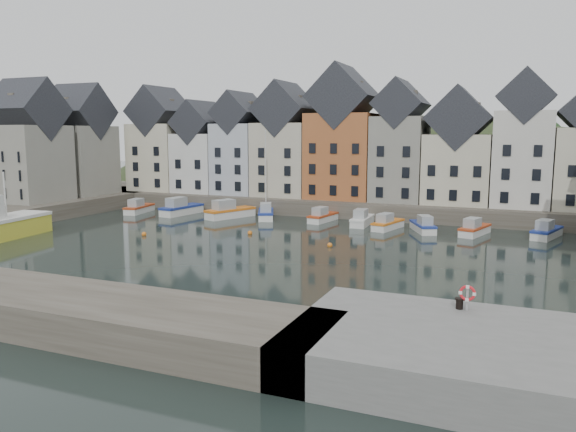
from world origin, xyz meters
The scene contains 19 objects.
ground centered at (0.00, 0.00, 0.00)m, with size 260.00×260.00×0.00m, color black.
far_quay centered at (0.00, 30.00, 1.00)m, with size 90.00×16.00×2.00m, color #433E33.
near_quay centered at (22.00, -20.00, 1.00)m, with size 18.00×10.00×2.00m, color #60605E.
hillside centered at (0.02, 56.00, -17.96)m, with size 153.60×70.40×64.00m.
far_terrace centered at (3.21, 28.00, 8.88)m, with size 72.37×8.16×17.78m.
left_terrace centered at (-36.00, 13.50, 8.88)m, with size 7.65×17.00×15.69m.
mooring_buoys centered at (-4.00, 5.33, 0.15)m, with size 20.50×5.50×0.50m.
boat_a centered at (-25.16, 16.69, 0.66)m, with size 2.67×5.96×2.21m.
boat_b centered at (-19.01, 17.51, 0.78)m, with size 3.00×7.01×2.60m.
boat_c centered at (-11.71, 17.45, 0.79)m, with size 4.59×7.18×2.64m.
boat_d centered at (-7.06, 18.62, 0.74)m, with size 4.12×6.17×11.34m.
boat_e centered at (0.31, 19.14, 0.62)m, with size 2.41×5.56×2.07m.
boat_f centered at (5.48, 18.42, 0.65)m, with size 1.98×5.74×2.18m.
boat_g centered at (8.86, 16.79, 0.62)m, with size 2.84×5.63×2.07m.
boat_h centered at (12.86, 16.75, 0.62)m, with size 3.78×5.63×2.08m.
boat_i centered at (18.19, 16.80, 0.63)m, with size 3.11×5.73×2.10m.
boat_j centered at (25.19, 17.93, 0.65)m, with size 3.41×5.93×2.18m.
mooring_bollard centered at (20.04, -16.50, 2.31)m, with size 0.48×0.48×0.56m.
life_ring_post centered at (20.41, -16.64, 2.86)m, with size 0.80×0.17×1.30m.
Camera 1 is at (22.60, -44.92, 10.77)m, focal length 35.00 mm.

